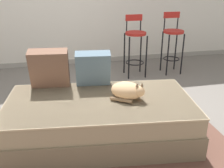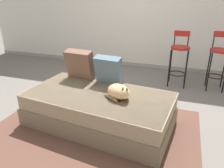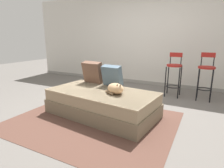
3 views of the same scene
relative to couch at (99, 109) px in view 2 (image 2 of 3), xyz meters
name	(u,v)px [view 2 (image 2 of 3)]	position (x,y,z in m)	size (l,w,h in m)	color
ground_plane	(109,109)	(0.00, 0.40, -0.22)	(16.00, 16.00, 0.00)	#66605B
wall_back_panel	(142,9)	(0.00, 2.65, 1.08)	(8.00, 0.10, 2.60)	silver
wall_baseboard_trim	(139,65)	(0.00, 2.60, -0.18)	(8.00, 0.02, 0.09)	gray
area_rug	(90,135)	(0.00, -0.30, -0.22)	(2.59, 2.08, 0.01)	brown
couch	(99,109)	(0.00, 0.00, 0.00)	(1.99, 1.20, 0.44)	#766750
throw_pillow_corner	(80,64)	(-0.47, 0.45, 0.43)	(0.44, 0.28, 0.44)	brown
throw_pillow_middle	(108,70)	(0.00, 0.39, 0.42)	(0.40, 0.26, 0.40)	#4C6070
cat	(119,92)	(0.28, -0.03, 0.30)	(0.40, 0.38, 0.20)	tan
bar_stool_near_window	(179,55)	(0.91, 1.74, 0.36)	(0.34, 0.34, 1.00)	black
bar_stool_by_doorway	(219,57)	(1.57, 1.74, 0.38)	(0.34, 0.34, 1.03)	black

